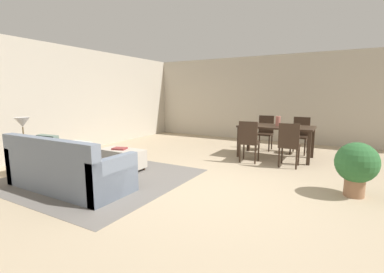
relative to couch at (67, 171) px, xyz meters
The scene contains 16 objects.
ground_plane 2.37m from the couch, 29.27° to the left, with size 10.80×10.80×0.00m, color tan.
wall_back 6.57m from the couch, 71.53° to the left, with size 9.00×0.12×2.70m, color #BCB2A0.
wall_left 3.13m from the couch, 145.95° to the left, with size 0.12×11.00×2.70m, color #BCB2A0.
area_rug 0.71m from the couch, 90.46° to the left, with size 3.00×2.80×0.01m, color slate.
couch is the anchor object (origin of this frame).
ottoman_table 1.24m from the couch, 90.54° to the left, with size 0.90×0.45×0.41m.
side_table 1.36m from the couch, behind, with size 0.40×0.40×0.56m.
table_lamp 1.51m from the couch, behind, with size 0.26×0.26×0.52m.
dining_table 4.54m from the couch, 57.80° to the left, with size 1.67×0.89×0.76m.
dining_chair_near_left 3.64m from the couch, 56.54° to the left, with size 0.43×0.43×0.92m.
dining_chair_near_right 4.17m from the couch, 46.92° to the left, with size 0.41×0.41×0.92m.
dining_chair_far_left 5.04m from the couch, 67.19° to the left, with size 0.41×0.41×0.92m.
dining_chair_far_right 5.43m from the couch, 58.27° to the left, with size 0.42×0.42×0.92m.
vase_centerpiece 4.59m from the couch, 57.59° to the left, with size 0.11×0.11×0.23m, color #B26659.
book_on_ottoman 1.23m from the couch, 92.58° to the left, with size 0.26×0.20×0.03m, color maroon.
potted_plant 4.41m from the couch, 25.09° to the left, with size 0.59×0.59×0.81m.
Camera 1 is at (1.71, -3.78, 1.50)m, focal length 25.15 mm.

